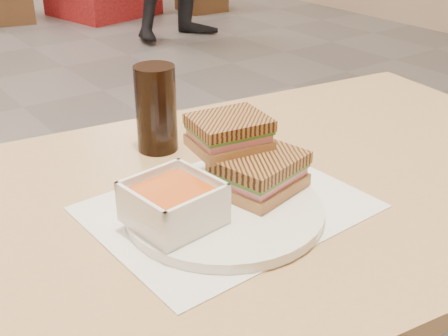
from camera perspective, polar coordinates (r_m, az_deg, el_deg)
main_table at (r=0.95m, az=2.37°, el=-7.96°), size 1.28×0.86×0.75m
tray_liner at (r=0.83m, az=0.39°, el=-3.90°), size 0.38×0.31×0.00m
plate at (r=0.81m, az=0.07°, el=-4.19°), size 0.28×0.28×0.01m
soup_bowl at (r=0.76m, az=-5.03°, el=-3.63°), size 0.12×0.12×0.06m
panini_lower at (r=0.83m, az=3.52°, el=-0.43°), size 0.14×0.12×0.05m
panini_upper at (r=0.84m, az=0.51°, el=3.50°), size 0.12×0.11×0.05m
cola_glass at (r=0.99m, az=-6.72°, el=5.83°), size 0.07×0.07×0.15m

